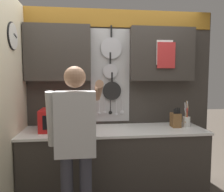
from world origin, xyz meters
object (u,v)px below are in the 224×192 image
object	(u,v)px
knife_block	(176,120)
utensil_crock	(186,120)
person	(76,137)
microwave	(61,119)

from	to	relation	value
knife_block	utensil_crock	bearing A→B (deg)	0.30
knife_block	person	distance (m)	1.45
person	microwave	bearing A→B (deg)	107.49
microwave	person	xyz separation A→B (m)	(0.21, -0.67, -0.04)
microwave	knife_block	world-z (taller)	microwave
utensil_crock	person	bearing A→B (deg)	-154.80
microwave	utensil_crock	size ratio (longest dim) A/B	1.44
microwave	person	size ratio (longest dim) A/B	0.30
knife_block	utensil_crock	distance (m)	0.15
knife_block	microwave	bearing A→B (deg)	-179.99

